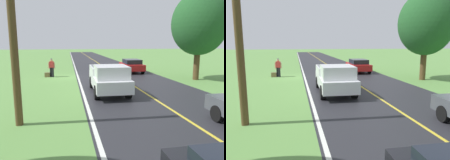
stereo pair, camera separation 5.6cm
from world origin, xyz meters
The scene contains 10 objects.
ground_plane centered at (0.00, 0.00, 0.00)m, with size 200.00×200.00×0.00m, color #609347.
road_surface centered at (-4.71, 0.00, 0.00)m, with size 8.05×120.00×0.00m, color #28282D.
lane_edge_line centered at (-0.87, 0.00, 0.01)m, with size 0.16×117.60×0.00m, color silver.
lane_centre_line centered at (-4.71, 0.00, 0.01)m, with size 0.14×117.60×0.00m, color gold.
hitchhiker_walking centered at (1.51, -0.62, 0.98)m, with size 0.62×0.53×1.75m.
suitcase_carried centered at (1.93, -0.58, 0.22)m, with size 0.20×0.46×0.43m, color brown.
pickup_truck_passing centered at (-2.46, 7.02, 0.97)m, with size 2.21×5.45×1.82m.
tree_far_side_near centered at (-10.81, 3.46, 4.70)m, with size 4.54×4.54×7.33m.
sedan_near_oncoming centered at (-6.77, -2.40, 0.75)m, with size 2.04×4.46×1.41m.
utility_pole_roadside centered at (1.91, 11.62, 3.57)m, with size 0.28×0.28×7.14m, color brown.
Camera 2 is at (-0.06, 20.06, 3.09)m, focal length 34.52 mm.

